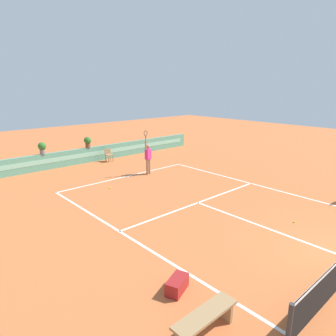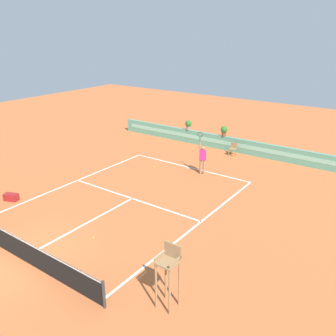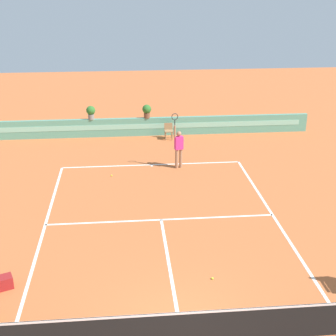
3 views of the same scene
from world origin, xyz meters
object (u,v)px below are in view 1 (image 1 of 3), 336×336
Objects in this scene: bench_courtside at (205,319)px; tennis_player at (148,157)px; ball_kid_chair at (109,155)px; potted_plant_left at (42,147)px; tennis_ball_near_baseline at (110,188)px; gear_bag at (177,285)px; potted_plant_centre at (88,141)px; tennis_ball_mid_court at (294,222)px.

bench_courtside is 0.62× the size of tennis_player.
potted_plant_left is at bearing 169.91° from ball_kid_chair.
gear_bag is at bearing -110.60° from tennis_ball_near_baseline.
potted_plant_left reaches higher than ball_kid_chair.
tennis_player is at bearing 57.00° from bench_courtside.
potted_plant_centre reaches higher than ball_kid_chair.
potted_plant_left is at bearing 129.90° from tennis_player.
tennis_player is 38.01× the size of tennis_ball_near_baseline.
gear_bag is 0.97× the size of potted_plant_left.
tennis_player is 6.50m from potted_plant_left.
ball_kid_chair is at bearing 90.66° from tennis_player.
potted_plant_centre is (3.00, 0.00, 0.00)m from potted_plant_left.
ball_kid_chair is 12.50× the size of tennis_ball_mid_court.
potted_plant_centre is at bearing 146.72° from ball_kid_chair.
bench_courtside is at bearing -114.42° from ball_kid_chair.
tennis_player reaches higher than tennis_ball_near_baseline.
tennis_player is (6.04, 8.73, 0.87)m from gear_bag.
potted_plant_centre is at bearing 0.00° from potted_plant_left.
gear_bag reaches higher than tennis_ball_mid_court.
potted_plant_left is (-4.11, 0.73, 0.93)m from ball_kid_chair.
tennis_ball_near_baseline is at bearing 69.40° from gear_bag.
tennis_player is at bearing 13.63° from tennis_ball_near_baseline.
bench_courtside is 23.53× the size of tennis_ball_mid_court.
tennis_player is at bearing -89.34° from ball_kid_chair.
potted_plant_left is 3.00m from potted_plant_centre.
tennis_ball_near_baseline is at bearing -166.37° from tennis_player.
ball_kid_chair is 5.82m from tennis_ball_near_baseline.
potted_plant_left is (2.40, 15.08, 1.04)m from bench_courtside.
bench_courtside is at bearing -168.96° from tennis_ball_mid_court.
tennis_player is 3.28m from tennis_ball_near_baseline.
gear_bag is (0.52, 1.38, -0.20)m from bench_courtside.
tennis_player is 38.01× the size of tennis_ball_mid_court.
potted_plant_left reaches higher than tennis_ball_near_baseline.
tennis_ball_near_baseline is 6.17m from potted_plant_centre.
ball_kid_chair reaches higher than gear_bag.
bench_courtside is 23.53× the size of tennis_ball_near_baseline.
tennis_player is (6.57, 10.11, 0.67)m from bench_courtside.
ball_kid_chair is 1.17× the size of potted_plant_left.
tennis_ball_near_baseline is 5.98m from potted_plant_left.
tennis_ball_near_baseline is 1.00× the size of tennis_ball_mid_court.
tennis_ball_mid_court is (3.01, -8.10, 0.00)m from tennis_ball_near_baseline.
bench_courtside is 12.07m from tennis_player.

